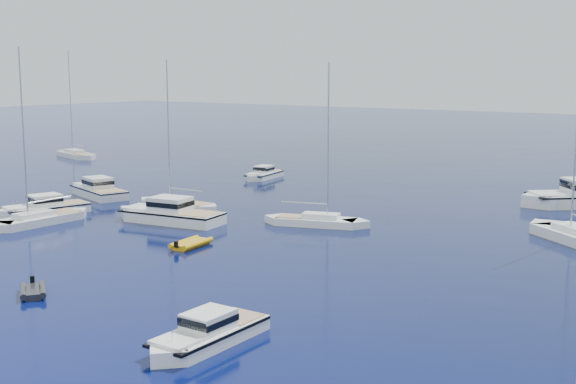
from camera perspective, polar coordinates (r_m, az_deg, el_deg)
name	(u,v)px	position (r m, az deg, el deg)	size (l,w,h in m)	color
ground	(62,278)	(47.61, -16.78, -6.28)	(400.00, 400.00, 0.00)	#09135C
motor_cruiser_near	(207,345)	(35.17, -6.18, -11.45)	(2.28, 7.46, 1.96)	white
motor_cruiser_left	(44,215)	(68.84, -18.07, -1.64)	(2.62, 8.56, 2.25)	white
motor_cruiser_centre	(169,222)	(62.98, -9.04, -2.27)	(3.17, 10.37, 2.72)	white
motor_cruiser_far_l	(98,196)	(77.45, -14.26, -0.31)	(2.91, 9.50, 2.49)	silver
motor_cruiser_horizon	(263,178)	(87.64, -1.88, 1.04)	(2.22, 7.26, 1.90)	white
sailboat_fore	(39,224)	(64.77, -18.38, -2.31)	(2.62, 10.07, 14.80)	silver
sailboat_mid_l	(178,208)	(69.21, -8.36, -1.23)	(2.46, 9.45, 13.89)	silver
sailboat_centre	(316,225)	(60.96, 2.17, -2.54)	(2.39, 9.21, 13.54)	white
sailboat_far_l	(76,157)	(113.42, -15.80, 2.55)	(2.81, 10.79, 15.86)	silver
tender_yellow	(191,247)	(54.03, -7.38, -4.14)	(1.92, 3.46, 0.95)	#DDA10D
tender_grey_near	(33,295)	(44.59, -18.79, -7.42)	(1.61, 2.77, 0.95)	black
tender_grey_far	(269,175)	(90.70, -1.42, 1.32)	(1.85, 3.32, 0.95)	black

